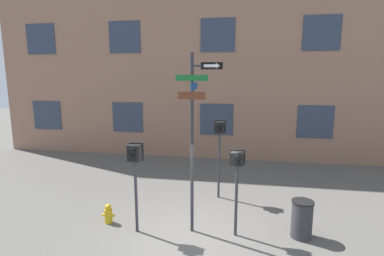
% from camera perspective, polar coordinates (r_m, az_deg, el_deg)
% --- Properties ---
extents(ground_plane, '(60.00, 60.00, 0.00)m').
position_cam_1_polar(ground_plane, '(8.60, -0.56, -20.17)').
color(ground_plane, '#595651').
extents(building_facade, '(24.00, 0.63, 12.48)m').
position_cam_1_polar(building_facade, '(15.63, 5.03, 17.08)').
color(building_facade, '#936B56').
rests_on(building_facade, ground_plane).
extents(street_sign_pole, '(1.21, 0.91, 4.89)m').
position_cam_1_polar(street_sign_pole, '(7.91, 0.38, -0.24)').
color(street_sign_pole, '#2D2D33').
rests_on(street_sign_pole, ground_plane).
extents(pedestrian_signal_left, '(0.40, 0.40, 2.52)m').
position_cam_1_polar(pedestrian_signal_left, '(8.25, -10.85, -6.48)').
color(pedestrian_signal_left, '#2D2D33').
rests_on(pedestrian_signal_left, ground_plane).
extents(pedestrian_signal_right, '(0.40, 0.40, 2.37)m').
position_cam_1_polar(pedestrian_signal_right, '(8.04, 8.57, -7.83)').
color(pedestrian_signal_right, '#2D2D33').
rests_on(pedestrian_signal_right, ground_plane).
extents(pedestrian_signal_across, '(0.41, 0.40, 2.78)m').
position_cam_1_polar(pedestrian_signal_across, '(10.40, 5.23, -1.79)').
color(pedestrian_signal_across, '#2D2D33').
rests_on(pedestrian_signal_across, ground_plane).
extents(fire_hydrant, '(0.38, 0.22, 0.58)m').
position_cam_1_polar(fire_hydrant, '(9.54, -15.65, -15.46)').
color(fire_hydrant, gold).
rests_on(fire_hydrant, ground_plane).
extents(trash_bin, '(0.58, 0.58, 1.03)m').
position_cam_1_polar(trash_bin, '(8.89, 20.19, -15.97)').
color(trash_bin, '#333338').
rests_on(trash_bin, ground_plane).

